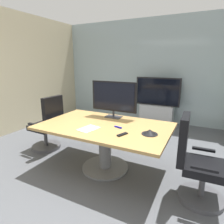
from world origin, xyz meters
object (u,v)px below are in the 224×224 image
at_px(office_chair_left, 48,127).
at_px(remote_control, 122,134).
at_px(tv_monitor, 114,97).
at_px(wall_display_unit, 157,109).
at_px(office_chair_right, 196,166).
at_px(conference_phone, 150,132).
at_px(conference_table, 105,136).

bearing_deg(office_chair_left, remote_control, 79.51).
bearing_deg(tv_monitor, wall_display_unit, 83.78).
xyz_separation_m(wall_display_unit, remote_control, (0.24, -2.95, 0.32)).
distance_m(tv_monitor, remote_control, 0.94).
relative_size(office_chair_left, office_chair_right, 1.00).
height_order(wall_display_unit, conference_phone, wall_display_unit).
relative_size(office_chair_right, remote_control, 6.41).
xyz_separation_m(office_chair_right, wall_display_unit, (-1.18, 2.80, -0.01)).
xyz_separation_m(conference_table, office_chair_left, (-1.35, 0.13, -0.12)).
height_order(office_chair_left, remote_control, office_chair_left).
height_order(tv_monitor, conference_phone, tv_monitor).
height_order(conference_table, tv_monitor, tv_monitor).
height_order(tv_monitor, wall_display_unit, tv_monitor).
height_order(office_chair_left, wall_display_unit, wall_display_unit).
height_order(office_chair_left, office_chair_right, same).
height_order(office_chair_left, tv_monitor, tv_monitor).
height_order(office_chair_right, remote_control, office_chair_right).
bearing_deg(office_chair_right, office_chair_left, 82.39).
bearing_deg(wall_display_unit, conference_phone, -78.49).
distance_m(office_chair_right, wall_display_unit, 3.04).
xyz_separation_m(conference_table, tv_monitor, (-0.07, 0.45, 0.54)).
relative_size(office_chair_right, tv_monitor, 1.30).
xyz_separation_m(wall_display_unit, conference_phone, (0.56, -2.76, 0.34)).
distance_m(office_chair_left, wall_display_unit, 2.98).
distance_m(tv_monitor, conference_phone, 1.01).
height_order(tv_monitor, remote_control, tv_monitor).
distance_m(office_chair_left, tv_monitor, 1.48).
height_order(wall_display_unit, remote_control, wall_display_unit).
bearing_deg(conference_phone, remote_control, -148.65).
bearing_deg(tv_monitor, remote_control, -56.06).
bearing_deg(conference_table, conference_phone, -5.81).
bearing_deg(office_chair_right, wall_display_unit, 20.36).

